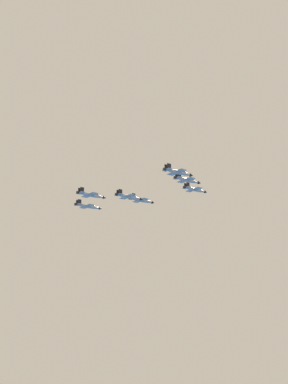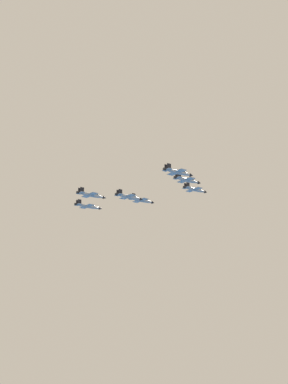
{
  "view_description": "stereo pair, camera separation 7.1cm",
  "coord_description": "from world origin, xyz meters",
  "px_view_note": "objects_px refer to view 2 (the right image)",
  "views": [
    {
      "loc": [
        151.56,
        207.84,
        80.01
      ],
      "look_at": [
        8.49,
        -7.4,
        154.48
      ],
      "focal_mm": 59.36,
      "sensor_mm": 36.0,
      "label": 1
    },
    {
      "loc": [
        151.5,
        207.88,
        80.01
      ],
      "look_at": [
        8.49,
        -7.4,
        154.48
      ],
      "focal_mm": 59.36,
      "sensor_mm": 36.0,
      "label": 2
    }
  ],
  "objects_px": {
    "jet_left_wingman": "(141,200)",
    "jet_left_outer": "(88,206)",
    "jet_lead": "(195,189)",
    "jet_right_outer": "(178,172)",
    "jet_trailing": "(91,195)",
    "jet_right_wingman": "(187,180)",
    "jet_slot_rear": "(129,197)"
  },
  "relations": [
    {
      "from": "jet_lead",
      "to": "jet_left_outer",
      "type": "relative_size",
      "value": 0.99
    },
    {
      "from": "jet_slot_rear",
      "to": "jet_left_outer",
      "type": "bearing_deg",
      "value": 90.73
    },
    {
      "from": "jet_left_wingman",
      "to": "jet_trailing",
      "type": "xyz_separation_m",
      "value": [
        35.99,
        18.24,
        -7.42
      ]
    },
    {
      "from": "jet_right_outer",
      "to": "jet_trailing",
      "type": "relative_size",
      "value": 1.04
    },
    {
      "from": "jet_lead",
      "to": "jet_right_outer",
      "type": "xyz_separation_m",
      "value": [
        34.93,
        33.99,
        -7.06
      ]
    },
    {
      "from": "jet_lead",
      "to": "jet_slot_rear",
      "type": "bearing_deg",
      "value": 179.65
    },
    {
      "from": "jet_right_wingman",
      "to": "jet_trailing",
      "type": "relative_size",
      "value": 1.04
    },
    {
      "from": "jet_right_wingman",
      "to": "jet_slot_rear",
      "type": "height_order",
      "value": "jet_right_wingman"
    },
    {
      "from": "jet_slot_rear",
      "to": "jet_right_outer",
      "type": "bearing_deg",
      "value": -89.27
    },
    {
      "from": "jet_left_wingman",
      "to": "jet_trailing",
      "type": "relative_size",
      "value": 1.03
    },
    {
      "from": "jet_left_wingman",
      "to": "jet_right_outer",
      "type": "height_order",
      "value": "jet_left_wingman"
    },
    {
      "from": "jet_left_wingman",
      "to": "jet_right_wingman",
      "type": "height_order",
      "value": "jet_right_wingman"
    },
    {
      "from": "jet_lead",
      "to": "jet_left_outer",
      "type": "height_order",
      "value": "jet_lead"
    },
    {
      "from": "jet_left_wingman",
      "to": "jet_slot_rear",
      "type": "relative_size",
      "value": 1.02
    },
    {
      "from": "jet_trailing",
      "to": "jet_slot_rear",
      "type": "bearing_deg",
      "value": -0.18
    },
    {
      "from": "jet_lead",
      "to": "jet_slot_rear",
      "type": "xyz_separation_m",
      "value": [
        37.05,
        2.5,
        -9.69
      ]
    },
    {
      "from": "jet_right_wingman",
      "to": "jet_left_outer",
      "type": "bearing_deg",
      "value": 112.28
    },
    {
      "from": "jet_left_wingman",
      "to": "jet_right_outer",
      "type": "bearing_deg",
      "value": -110.99
    },
    {
      "from": "jet_right_outer",
      "to": "jet_left_wingman",
      "type": "bearing_deg",
      "value": 69.66
    },
    {
      "from": "jet_left_wingman",
      "to": "jet_trailing",
      "type": "height_order",
      "value": "jet_left_wingman"
    },
    {
      "from": "jet_right_outer",
      "to": "jet_trailing",
      "type": "distance_m",
      "value": 36.97
    },
    {
      "from": "jet_right_wingman",
      "to": "jet_slot_rear",
      "type": "xyz_separation_m",
      "value": [
        19.59,
        -14.5,
        -6.85
      ]
    },
    {
      "from": "jet_right_wingman",
      "to": "jet_right_outer",
      "type": "bearing_deg",
      "value": -138.77
    },
    {
      "from": "jet_lead",
      "to": "jet_trailing",
      "type": "distance_m",
      "value": 57.01
    },
    {
      "from": "jet_right_wingman",
      "to": "jet_right_outer",
      "type": "distance_m",
      "value": 24.73
    },
    {
      "from": "jet_left_wingman",
      "to": "jet_left_outer",
      "type": "distance_m",
      "value": 24.49
    },
    {
      "from": "jet_right_outer",
      "to": "jet_lead",
      "type": "bearing_deg",
      "value": 41.44
    },
    {
      "from": "jet_lead",
      "to": "jet_left_wingman",
      "type": "relative_size",
      "value": 1.0
    },
    {
      "from": "jet_left_wingman",
      "to": "jet_right_outer",
      "type": "distance_m",
      "value": 50.91
    },
    {
      "from": "jet_right_wingman",
      "to": "jet_trailing",
      "type": "xyz_separation_m",
      "value": [
        38.11,
        -13.25,
        -9.29
      ]
    },
    {
      "from": "jet_lead",
      "to": "jet_left_wingman",
      "type": "height_order",
      "value": "jet_lead"
    },
    {
      "from": "jet_left_wingman",
      "to": "jet_right_outer",
      "type": "xyz_separation_m",
      "value": [
        15.34,
        48.49,
        -2.34
      ]
    }
  ]
}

